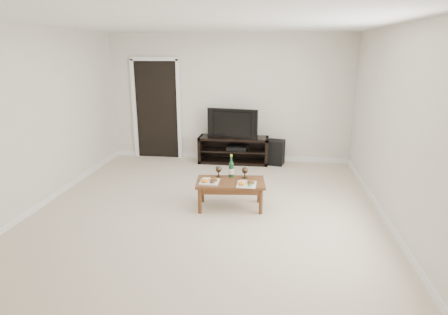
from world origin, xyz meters
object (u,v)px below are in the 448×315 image
(media_console, at_px, (233,150))
(coffee_table, at_px, (230,194))
(subwoofer, at_px, (276,152))
(television, at_px, (234,123))

(media_console, distance_m, coffee_table, 2.31)
(media_console, bearing_deg, coffee_table, -84.97)
(media_console, height_order, subwoofer, media_console)
(television, distance_m, subwoofer, 1.05)
(coffee_table, bearing_deg, television, 95.03)
(media_console, relative_size, subwoofer, 2.87)
(media_console, xyz_separation_m, subwoofer, (0.87, 0.02, -0.03))
(television, relative_size, subwoofer, 2.08)
(subwoofer, height_order, coffee_table, subwoofer)
(coffee_table, bearing_deg, subwoofer, 74.01)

